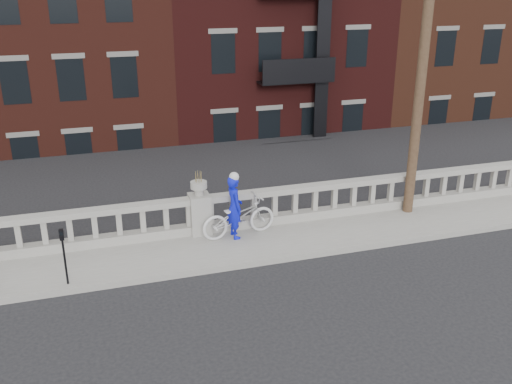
# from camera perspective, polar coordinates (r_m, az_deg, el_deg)

# --- Properties ---
(ground) EXTENTS (120.00, 120.00, 0.00)m
(ground) POSITION_cam_1_polar(r_m,az_deg,el_deg) (12.35, -1.61, -12.13)
(ground) COLOR black
(ground) RESTS_ON ground
(sidewalk) EXTENTS (32.00, 2.20, 0.15)m
(sidewalk) POSITION_cam_1_polar(r_m,az_deg,el_deg) (14.84, -4.79, -5.79)
(sidewalk) COLOR gray
(sidewalk) RESTS_ON ground
(balustrade) EXTENTS (28.00, 0.34, 1.03)m
(balustrade) POSITION_cam_1_polar(r_m,az_deg,el_deg) (15.45, -5.63, -2.39)
(balustrade) COLOR gray
(balustrade) RESTS_ON sidewalk
(planter_pedestal) EXTENTS (0.55, 0.55, 1.76)m
(planter_pedestal) POSITION_cam_1_polar(r_m,az_deg,el_deg) (15.37, -5.66, -1.74)
(planter_pedestal) COLOR gray
(planter_pedestal) RESTS_ON sidewalk
(lower_level) EXTENTS (80.00, 44.00, 20.80)m
(lower_level) POSITION_cam_1_polar(r_m,az_deg,el_deg) (33.43, -11.82, 13.51)
(lower_level) COLOR #605E59
(lower_level) RESTS_ON ground
(utility_pole) EXTENTS (1.60, 0.28, 10.00)m
(utility_pole) POSITION_cam_1_polar(r_m,az_deg,el_deg) (16.33, 16.60, 14.86)
(utility_pole) COLOR #422D1E
(utility_pole) RESTS_ON sidewalk
(parking_meter_d) EXTENTS (0.10, 0.09, 1.36)m
(parking_meter_d) POSITION_cam_1_polar(r_m,az_deg,el_deg) (13.43, -18.69, -5.55)
(parking_meter_d) COLOR black
(parking_meter_d) RESTS_ON sidewalk
(bicycle) EXTENTS (2.14, 1.01, 1.08)m
(bicycle) POSITION_cam_1_polar(r_m,az_deg,el_deg) (15.21, -1.75, -2.47)
(bicycle) COLOR silver
(bicycle) RESTS_ON sidewalk
(cyclist) EXTENTS (0.46, 0.65, 1.71)m
(cyclist) POSITION_cam_1_polar(r_m,az_deg,el_deg) (15.00, -2.17, -1.51)
(cyclist) COLOR #0D15D0
(cyclist) RESTS_ON sidewalk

